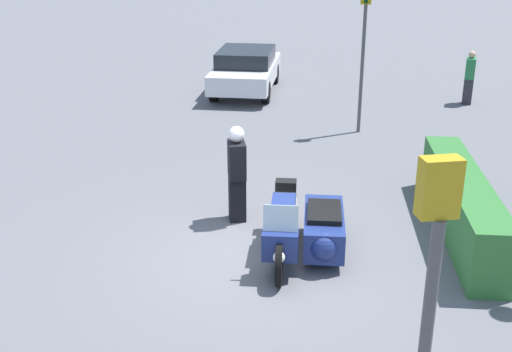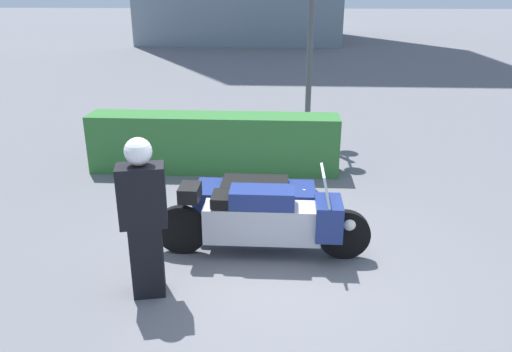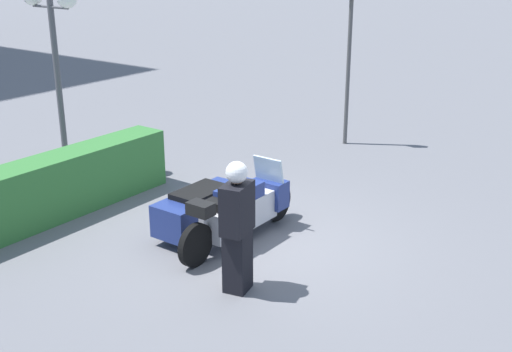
# 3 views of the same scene
# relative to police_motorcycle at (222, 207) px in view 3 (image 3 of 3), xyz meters

# --- Properties ---
(ground_plane) EXTENTS (160.00, 160.00, 0.00)m
(ground_plane) POSITION_rel_police_motorcycle_xyz_m (0.08, -0.62, -0.46)
(ground_plane) COLOR slate
(police_motorcycle) EXTENTS (2.65, 1.26, 1.15)m
(police_motorcycle) POSITION_rel_police_motorcycle_xyz_m (0.00, 0.00, 0.00)
(police_motorcycle) COLOR black
(police_motorcycle) RESTS_ON ground
(officer_rider) EXTENTS (0.53, 0.39, 1.77)m
(officer_rider) POSITION_rel_police_motorcycle_xyz_m (-1.22, -1.25, 0.47)
(officer_rider) COLOR black
(officer_rider) RESTS_ON ground
(hedge_bush_curbside) EXTENTS (4.45, 0.66, 1.04)m
(hedge_bush_curbside) POSITION_rel_police_motorcycle_xyz_m (-1.05, 2.67, 0.06)
(hedge_bush_curbside) COLOR #337033
(hedge_bush_curbside) RESTS_ON ground
(twin_lamp_post) EXTENTS (0.39, 1.42, 3.57)m
(twin_lamp_post) POSITION_rel_police_motorcycle_xyz_m (0.71, 4.70, 2.43)
(twin_lamp_post) COLOR #4C4C51
(twin_lamp_post) RESTS_ON ground
(traffic_light_near) EXTENTS (0.22, 0.29, 3.65)m
(traffic_light_near) POSITION_rel_police_motorcycle_xyz_m (5.51, 0.86, 1.92)
(traffic_light_near) COLOR #4C4C4C
(traffic_light_near) RESTS_ON ground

